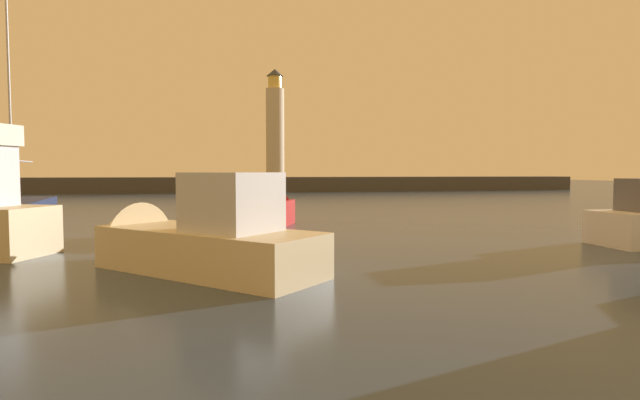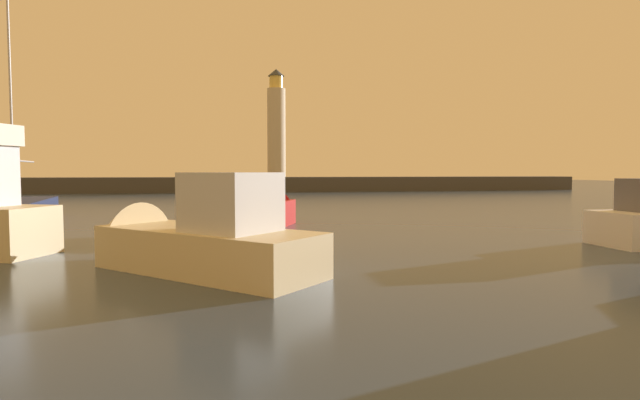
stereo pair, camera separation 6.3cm
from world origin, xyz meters
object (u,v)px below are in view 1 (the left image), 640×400
(sailboat_moored, at_px, (18,211))
(motorboat_5, at_px, (258,210))
(motorboat_2, at_px, (180,239))
(lighthouse, at_px, (275,126))

(sailboat_moored, bearing_deg, motorboat_5, -20.97)
(motorboat_2, distance_m, motorboat_5, 10.18)
(lighthouse, xyz_separation_m, motorboat_5, (-5.94, -44.26, -7.95))
(motorboat_5, relative_size, sailboat_moored, 0.72)
(lighthouse, height_order, motorboat_5, lighthouse)
(lighthouse, distance_m, motorboat_2, 55.31)
(motorboat_2, relative_size, motorboat_5, 0.81)
(lighthouse, relative_size, motorboat_2, 1.94)
(lighthouse, bearing_deg, motorboat_5, -97.64)
(motorboat_2, relative_size, sailboat_moored, 0.59)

